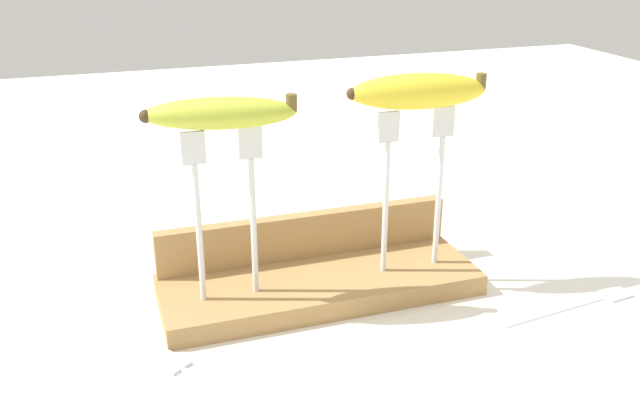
{
  "coord_description": "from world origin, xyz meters",
  "views": [
    {
      "loc": [
        -0.24,
        -0.72,
        0.43
      ],
      "look_at": [
        0.0,
        0.0,
        0.13
      ],
      "focal_mm": 39.14,
      "sensor_mm": 36.0,
      "label": 1
    }
  ],
  "objects_px": {
    "banana_raised_left": "(220,113)",
    "banana_raised_right": "(418,91)",
    "fork_stand_left": "(225,200)",
    "fork_fallen_near": "(199,376)",
    "fork_fallen_far": "(585,302)",
    "fork_stand_right": "(414,176)"
  },
  "relations": [
    {
      "from": "fork_stand_right",
      "to": "banana_raised_right",
      "type": "distance_m",
      "value": 0.1
    },
    {
      "from": "fork_stand_right",
      "to": "banana_raised_right",
      "type": "height_order",
      "value": "banana_raised_right"
    },
    {
      "from": "banana_raised_right",
      "to": "fork_fallen_near",
      "type": "distance_m",
      "value": 0.39
    },
    {
      "from": "banana_raised_right",
      "to": "fork_stand_left",
      "type": "bearing_deg",
      "value": -180.0
    },
    {
      "from": "fork_fallen_near",
      "to": "fork_fallen_far",
      "type": "xyz_separation_m",
      "value": [
        0.47,
        0.0,
        -0.0
      ]
    },
    {
      "from": "fork_stand_right",
      "to": "fork_fallen_far",
      "type": "relative_size",
      "value": 1.07
    },
    {
      "from": "fork_stand_left",
      "to": "fork_fallen_near",
      "type": "distance_m",
      "value": 0.19
    },
    {
      "from": "banana_raised_right",
      "to": "banana_raised_left",
      "type": "bearing_deg",
      "value": 180.0
    },
    {
      "from": "banana_raised_right",
      "to": "fork_fallen_far",
      "type": "height_order",
      "value": "banana_raised_right"
    },
    {
      "from": "fork_fallen_near",
      "to": "fork_fallen_far",
      "type": "distance_m",
      "value": 0.47
    },
    {
      "from": "banana_raised_left",
      "to": "fork_fallen_far",
      "type": "height_order",
      "value": "banana_raised_left"
    },
    {
      "from": "fork_stand_left",
      "to": "fork_stand_right",
      "type": "bearing_deg",
      "value": 0.0
    },
    {
      "from": "banana_raised_left",
      "to": "fork_stand_left",
      "type": "bearing_deg",
      "value": -10.84
    },
    {
      "from": "banana_raised_left",
      "to": "banana_raised_right",
      "type": "xyz_separation_m",
      "value": [
        0.23,
        -0.0,
        0.01
      ]
    },
    {
      "from": "fork_stand_left",
      "to": "fork_stand_right",
      "type": "height_order",
      "value": "fork_stand_right"
    },
    {
      "from": "fork_fallen_near",
      "to": "fork_stand_left",
      "type": "bearing_deg",
      "value": 63.61
    },
    {
      "from": "banana_raised_right",
      "to": "fork_fallen_near",
      "type": "relative_size",
      "value": 1.1
    },
    {
      "from": "fork_stand_left",
      "to": "banana_raised_right",
      "type": "distance_m",
      "value": 0.25
    },
    {
      "from": "fork_stand_right",
      "to": "fork_fallen_near",
      "type": "bearing_deg",
      "value": -158.31
    },
    {
      "from": "banana_raised_right",
      "to": "fork_fallen_far",
      "type": "relative_size",
      "value": 0.87
    },
    {
      "from": "fork_stand_right",
      "to": "banana_raised_right",
      "type": "xyz_separation_m",
      "value": [
        -0.0,
        0.0,
        0.1
      ]
    },
    {
      "from": "fork_fallen_near",
      "to": "fork_fallen_far",
      "type": "height_order",
      "value": "same"
    }
  ]
}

